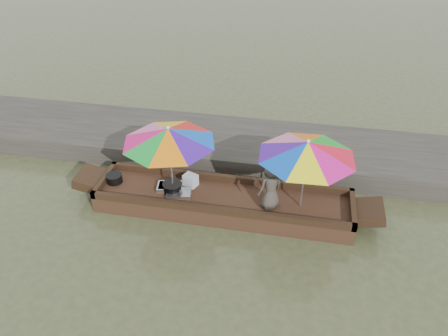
% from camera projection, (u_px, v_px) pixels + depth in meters
% --- Properties ---
extents(water, '(80.00, 80.00, 0.00)m').
position_uv_depth(water, '(223.00, 209.00, 9.28)').
color(water, '#3E452C').
rests_on(water, ground).
extents(dock, '(22.00, 2.20, 0.50)m').
position_uv_depth(dock, '(240.00, 146.00, 10.93)').
color(dock, '#2D2B26').
rests_on(dock, ground).
extents(boat_hull, '(5.34, 1.20, 0.35)m').
position_uv_depth(boat_hull, '(223.00, 203.00, 9.18)').
color(boat_hull, '#321E11').
rests_on(boat_hull, water).
extents(cooking_pot, '(0.35, 0.35, 0.18)m').
position_uv_depth(cooking_pot, '(114.00, 178.00, 9.46)').
color(cooking_pot, black).
rests_on(cooking_pot, boat_hull).
extents(tray_crayfish, '(0.56, 0.43, 0.09)m').
position_uv_depth(tray_crayfish, '(169.00, 187.00, 9.29)').
color(tray_crayfish, silver).
rests_on(tray_crayfish, boat_hull).
extents(tray_scallop, '(0.56, 0.43, 0.06)m').
position_uv_depth(tray_scallop, '(179.00, 193.00, 9.13)').
color(tray_scallop, silver).
rests_on(tray_scallop, boat_hull).
extents(charcoal_grill, '(0.38, 0.38, 0.18)m').
position_uv_depth(charcoal_grill, '(172.00, 187.00, 9.19)').
color(charcoal_grill, black).
rests_on(charcoal_grill, boat_hull).
extents(supply_bag, '(0.34, 0.31, 0.26)m').
position_uv_depth(supply_bag, '(191.00, 180.00, 9.34)').
color(supply_bag, silver).
rests_on(supply_bag, boat_hull).
extents(vendor, '(0.61, 0.60, 1.05)m').
position_uv_depth(vendor, '(271.00, 185.00, 8.52)').
color(vendor, '#433B34').
rests_on(vendor, boat_hull).
extents(umbrella_bow, '(2.10, 2.10, 1.55)m').
position_uv_depth(umbrella_bow, '(171.00, 160.00, 8.82)').
color(umbrella_bow, blue).
rests_on(umbrella_bow, boat_hull).
extents(umbrella_stern, '(2.43, 2.43, 1.55)m').
position_uv_depth(umbrella_stern, '(304.00, 174.00, 8.40)').
color(umbrella_stern, red).
rests_on(umbrella_stern, boat_hull).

